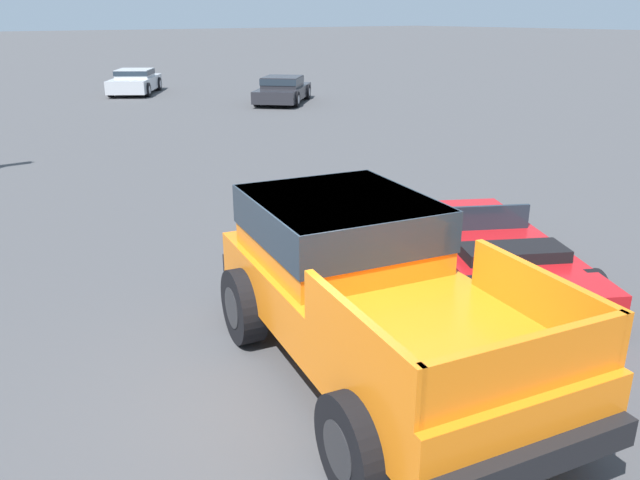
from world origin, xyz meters
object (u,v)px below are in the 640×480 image
(orange_pickup_truck, at_px, (363,280))
(red_convertible_car, at_px, (491,254))
(parked_car_dark, at_px, (283,89))
(parked_car_silver, at_px, (135,81))

(orange_pickup_truck, bearing_deg, red_convertible_car, 24.54)
(red_convertible_car, bearing_deg, parked_car_dark, 94.60)
(orange_pickup_truck, distance_m, red_convertible_car, 3.20)
(red_convertible_car, bearing_deg, orange_pickup_truck, -137.96)
(orange_pickup_truck, distance_m, parked_car_silver, 27.22)
(orange_pickup_truck, height_order, red_convertible_car, orange_pickup_truck)
(parked_car_dark, bearing_deg, orange_pickup_truck, -75.70)
(orange_pickup_truck, xyz_separation_m, parked_car_silver, (7.44, 26.18, -0.43))
(parked_car_silver, bearing_deg, parked_car_dark, 152.69)
(parked_car_silver, bearing_deg, red_convertible_car, 113.92)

